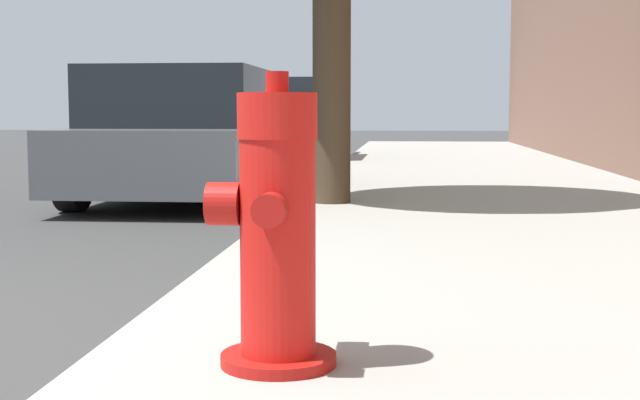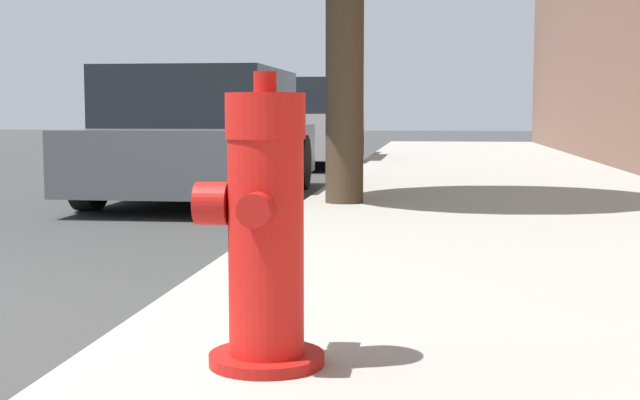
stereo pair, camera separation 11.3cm
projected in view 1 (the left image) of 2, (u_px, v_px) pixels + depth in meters
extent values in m
cylinder|color=#A91511|center=(279.00, 359.00, 2.67)|extent=(0.35, 0.35, 0.04)
cylinder|color=red|center=(278.00, 247.00, 2.64)|extent=(0.22, 0.22, 0.64)
cylinder|color=red|center=(277.00, 116.00, 2.60)|extent=(0.24, 0.24, 0.13)
cylinder|color=#A91511|center=(277.00, 82.00, 2.59)|extent=(0.07, 0.07, 0.06)
cylinder|color=#A91511|center=(270.00, 210.00, 2.48)|extent=(0.10, 0.08, 0.10)
cylinder|color=#A91511|center=(285.00, 199.00, 2.78)|extent=(0.10, 0.08, 0.10)
cylinder|color=#A91511|center=(224.00, 204.00, 2.64)|extent=(0.10, 0.13, 0.13)
cube|color=#4C5156|center=(191.00, 154.00, 9.25)|extent=(1.74, 4.03, 0.58)
cube|color=black|center=(186.00, 98.00, 9.03)|extent=(1.60, 2.22, 0.58)
cylinder|color=black|center=(151.00, 161.00, 10.58)|extent=(0.20, 0.64, 0.64)
cylinder|color=black|center=(283.00, 162.00, 10.42)|extent=(0.20, 0.64, 0.64)
cylinder|color=black|center=(73.00, 177.00, 8.10)|extent=(0.20, 0.64, 0.64)
cylinder|color=black|center=(243.00, 178.00, 7.95)|extent=(0.20, 0.64, 0.64)
cube|color=#B7B7BC|center=(284.00, 134.00, 14.91)|extent=(1.75, 3.87, 0.69)
cube|color=black|center=(282.00, 97.00, 14.69)|extent=(1.61, 2.13, 0.57)
cylinder|color=black|center=(250.00, 143.00, 16.19)|extent=(0.20, 0.68, 0.68)
cylinder|color=black|center=(337.00, 143.00, 16.03)|extent=(0.20, 0.68, 0.68)
cylinder|color=black|center=(222.00, 148.00, 13.82)|extent=(0.20, 0.68, 0.68)
cylinder|color=black|center=(324.00, 149.00, 13.66)|extent=(0.20, 0.68, 0.68)
cylinder|color=#423323|center=(332.00, 56.00, 7.34)|extent=(0.32, 0.32, 2.43)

